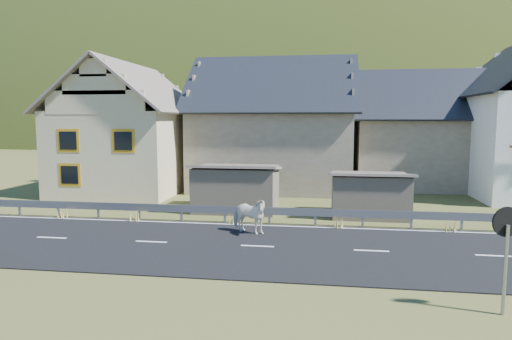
# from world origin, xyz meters

# --- Properties ---
(ground) EXTENTS (160.00, 160.00, 0.00)m
(ground) POSITION_xyz_m (0.00, 0.00, 0.00)
(ground) COLOR #3D491D
(ground) RESTS_ON ground
(road) EXTENTS (60.00, 7.00, 0.04)m
(road) POSITION_xyz_m (0.00, 0.00, 0.02)
(road) COLOR black
(road) RESTS_ON ground
(lane_markings) EXTENTS (60.00, 6.60, 0.01)m
(lane_markings) POSITION_xyz_m (0.00, 0.00, 0.04)
(lane_markings) COLOR silver
(lane_markings) RESTS_ON road
(guardrail) EXTENTS (28.10, 0.09, 0.75)m
(guardrail) POSITION_xyz_m (-0.00, 3.68, 0.56)
(guardrail) COLOR #93969B
(guardrail) RESTS_ON ground
(shed_left) EXTENTS (4.30, 3.30, 2.40)m
(shed_left) POSITION_xyz_m (-2.00, 6.50, 1.10)
(shed_left) COLOR #6F6253
(shed_left) RESTS_ON ground
(shed_right) EXTENTS (3.80, 2.90, 2.20)m
(shed_right) POSITION_xyz_m (4.50, 6.00, 1.00)
(shed_right) COLOR #6F6253
(shed_right) RESTS_ON ground
(house_cream) EXTENTS (7.80, 9.80, 8.30)m
(house_cream) POSITION_xyz_m (-10.00, 12.00, 4.36)
(house_cream) COLOR beige
(house_cream) RESTS_ON ground
(house_stone_a) EXTENTS (10.80, 9.80, 8.90)m
(house_stone_a) POSITION_xyz_m (-1.00, 15.00, 4.63)
(house_stone_a) COLOR gray
(house_stone_a) RESTS_ON ground
(house_stone_b) EXTENTS (9.80, 8.80, 8.10)m
(house_stone_b) POSITION_xyz_m (9.00, 17.00, 4.24)
(house_stone_b) COLOR gray
(house_stone_b) RESTS_ON ground
(mountain) EXTENTS (440.00, 280.00, 260.00)m
(mountain) POSITION_xyz_m (5.00, 180.00, -20.00)
(mountain) COLOR #2C3E18
(mountain) RESTS_ON ground
(conifer_patch) EXTENTS (76.00, 50.00, 28.00)m
(conifer_patch) POSITION_xyz_m (-55.00, 110.00, 6.00)
(conifer_patch) COLOR black
(conifer_patch) RESTS_ON ground
(horse) EXTENTS (1.44, 1.91, 1.47)m
(horse) POSITION_xyz_m (-0.62, 1.81, 0.77)
(horse) COLOR white
(horse) RESTS_ON road
(traffic_mirror) EXTENTS (0.70, 0.27, 2.57)m
(traffic_mirror) POSITION_xyz_m (6.53, -4.70, 1.89)
(traffic_mirror) COLOR #93969B
(traffic_mirror) RESTS_ON ground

